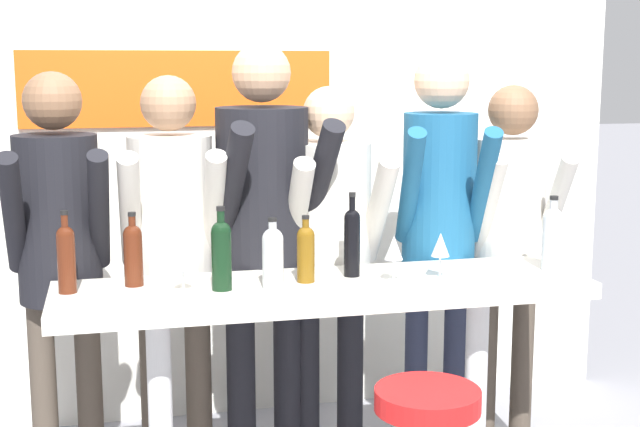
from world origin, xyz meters
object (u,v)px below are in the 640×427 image
Objects in this scene: person_right at (510,227)px; wine_bottle_2 at (552,236)px; wine_glass_1 at (394,249)px; person_far_left at (59,237)px; person_center_right at (439,209)px; tasting_table at (325,328)px; wine_glass_2 at (182,258)px; person_center_left at (264,214)px; wine_bottle_4 at (306,251)px; wine_bottle_0 at (133,252)px; wine_bottle_3 at (352,239)px; person_left at (172,235)px; wine_bottle_5 at (66,256)px; wine_bottle_6 at (273,255)px; wine_glass_0 at (440,246)px; wine_bottle_1 at (221,252)px.

person_right is 5.62× the size of wine_bottle_2.
wine_glass_1 is at bearing -176.38° from wine_bottle_2.
person_center_right is (1.58, -0.03, 0.06)m from person_far_left.
wine_glass_2 is at bearing -177.97° from tasting_table.
person_center_left is 7.29× the size of wine_bottle_4.
person_center_left reaches higher than wine_bottle_0.
person_far_left is 5.31× the size of wine_bottle_3.
wine_glass_2 is (0.00, -0.47, 0.01)m from person_left.
wine_bottle_5 reaches higher than wine_bottle_2.
person_center_left reaches higher than person_right.
wine_bottle_2 is 1.13m from wine_bottle_6.
wine_bottle_5 is (0.04, -0.36, 0.00)m from person_far_left.
person_center_left reaches higher than wine_bottle_5.
tasting_table is 0.54m from wine_glass_0.
person_left is at bearing 106.97° from wine_bottle_1.
person_left is 5.26× the size of wine_bottle_3.
wine_bottle_5 is at bearing -162.95° from person_center_left.
wine_bottle_6 is at bearing -156.09° from wine_bottle_4.
wine_glass_0 is at bearing -1.37° from wine_bottle_1.
tasting_table is at bearing -135.55° from person_center_right.
wine_glass_1 is (-0.35, -0.45, -0.07)m from person_center_right.
wine_bottle_0 is (-1.64, -0.29, 0.03)m from person_right.
tasting_table is 6.74× the size of wine_bottle_2.
tasting_table is 6.14× the size of wine_bottle_3.
person_right is at bearing 16.03° from wine_glass_2.
wine_glass_2 is (-0.46, -0.04, 0.01)m from wine_bottle_4.
tasting_table is 0.99m from wine_bottle_5.
wine_bottle_2 is 0.67m from wine_glass_1.
person_far_left reaches higher than wine_bottle_0.
person_far_left is 1.58m from person_center_right.
person_center_left is at bearing 62.65° from wine_bottle_1.
wine_bottle_4 is 0.87m from wine_bottle_5.
person_far_left is 0.96× the size of person_center_right.
wine_glass_2 is (-1.46, -0.01, -0.01)m from wine_bottle_2.
wine_bottle_5 is (-0.24, -0.05, 0.01)m from wine_bottle_0.
tasting_table is 0.36m from wine_bottle_3.
wine_bottle_5 reaches higher than wine_bottle_0.
person_left is 6.59× the size of wine_bottle_6.
person_left is at bearing 43.99° from wine_bottle_5.
wine_bottle_2 is at bearing -84.37° from person_right.
wine_bottle_2 reaches higher than wine_bottle_6.
person_right reaches higher than wine_glass_0.
wine_bottle_0 is (-1.31, -0.29, -0.06)m from person_center_right.
wine_glass_0 is at bearing -19.84° from wine_bottle_3.
wine_bottle_4 is at bearing -139.87° from person_center_right.
wine_bottle_3 is at bearing -59.44° from person_center_left.
wine_bottle_5 is 1.19m from wine_glass_1.
wine_bottle_0 is at bearing 169.97° from wine_glass_1.
wine_bottle_2 reaches higher than wine_glass_0.
wine_bottle_6 is at bearing -161.60° from wine_bottle_3.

